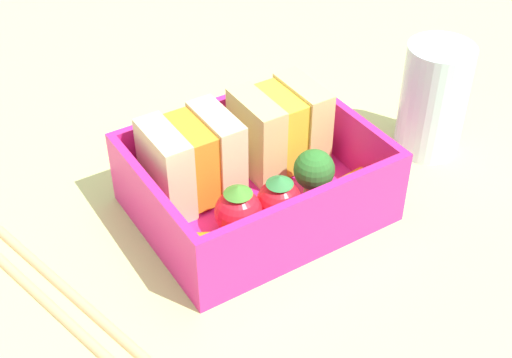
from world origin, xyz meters
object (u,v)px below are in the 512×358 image
carrot_stick_left (201,242)px  broccoli_floret (314,172)px  carrot_stick_far_left (341,185)px  drinking_glass (433,99)px  chopstick_pair (47,284)px  sandwich_left (192,160)px  sandwich_center_left (279,128)px  strawberry_far_left (275,202)px  strawberry_left (238,211)px

carrot_stick_left → broccoli_floret: size_ratio=0.89×
carrot_stick_far_left → drinking_glass: bearing=11.2°
broccoli_floret → chopstick_pair: broccoli_floret is taller
chopstick_pair → sandwich_left: bearing=9.6°
sandwich_center_left → carrot_stick_left: (-9.46, -5.25, -2.34)cm
sandwich_left → strawberry_far_left: (3.29, -5.41, -1.34)cm
carrot_stick_far_left → chopstick_pair: bearing=170.8°
broccoli_floret → chopstick_pair: (-18.44, 2.87, -3.21)cm
carrot_stick_left → sandwich_left: bearing=66.6°
strawberry_left → chopstick_pair: size_ratio=0.18×
strawberry_left → broccoli_floret: bearing=0.8°
carrot_stick_left → strawberry_left: (2.99, 0.32, 1.05)cm
sandwich_center_left → drinking_glass: bearing=-15.6°
chopstick_pair → drinking_glass: bearing=-2.5°
broccoli_floret → drinking_glass: 12.36cm
sandwich_center_left → broccoli_floret: 4.91cm
chopstick_pair → drinking_glass: 30.98cm
carrot_stick_left → strawberry_far_left: strawberry_far_left is taller
carrot_stick_left → drinking_glass: bearing=5.2°
sandwich_left → carrot_stick_left: size_ratio=1.70×
broccoli_floret → strawberry_far_left: bearing=-170.9°
strawberry_left → broccoli_floret: broccoli_floret is taller
strawberry_left → drinking_glass: 18.46cm
sandwich_left → strawberry_left: (0.71, -4.94, -1.29)cm
carrot_stick_left → drinking_glass: drinking_glass is taller
carrot_stick_far_left → broccoli_floret: bearing=167.7°
sandwich_center_left → chopstick_pair: bearing=-174.0°
carrot_stick_left → strawberry_far_left: bearing=-1.6°
broccoli_floret → carrot_stick_far_left: 2.86cm
carrot_stick_far_left → chopstick_pair: 20.92cm
strawberry_far_left → chopstick_pair: size_ratio=0.18×
drinking_glass → broccoli_floret: bearing=-172.9°
strawberry_far_left → strawberry_left: bearing=169.5°
strawberry_far_left → drinking_glass: 15.97cm
sandwich_left → strawberry_far_left: size_ratio=1.63×
sandwich_left → carrot_stick_far_left: bearing=-30.7°
sandwich_center_left → strawberry_far_left: bearing=-125.8°
carrot_stick_left → broccoli_floret: bearing=2.6°
carrot_stick_left → sandwich_center_left: bearing=29.0°
carrot_stick_left → strawberry_far_left: 5.65cm
carrot_stick_far_left → drinking_glass: (10.07, 2.00, 2.71)cm
sandwich_left → strawberry_far_left: 6.47cm
sandwich_left → sandwich_center_left: (7.19, 0.00, 0.00)cm
sandwich_center_left → chopstick_pair: size_ratio=0.29×
strawberry_left → strawberry_far_left: 2.62cm
broccoli_floret → chopstick_pair: bearing=171.1°
carrot_stick_left → carrot_stick_far_left: (11.24, -0.06, -0.12)cm
strawberry_far_left → chopstick_pair: bearing=167.0°
chopstick_pair → carrot_stick_left: bearing=-19.3°
strawberry_left → drinking_glass: bearing=5.0°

